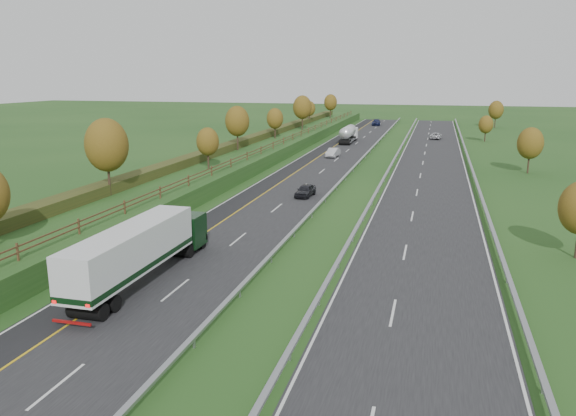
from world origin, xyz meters
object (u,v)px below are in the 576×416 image
object	(u,v)px
car_dark_near	(305,190)
car_silver_mid	(333,152)
car_small_far	(376,122)
car_oncoming	(436,136)
box_lorry	(140,249)
road_tanker	(349,134)

from	to	relation	value
car_dark_near	car_silver_mid	size ratio (longest dim) A/B	0.91
car_small_far	car_oncoming	world-z (taller)	car_small_far
box_lorry	road_tanker	distance (m)	84.20
car_small_far	car_oncoming	bearing A→B (deg)	-66.88
box_lorry	car_silver_mid	world-z (taller)	box_lorry
box_lorry	car_silver_mid	bearing A→B (deg)	88.42
car_dark_near	car_small_far	bearing A→B (deg)	96.07
car_oncoming	car_dark_near	bearing A→B (deg)	82.45
box_lorry	car_oncoming	size ratio (longest dim) A/B	3.26
road_tanker	car_dark_near	xyz separation A→B (m)	(3.49, -54.61, -1.12)
road_tanker	car_small_far	world-z (taller)	road_tanker
car_dark_near	car_small_far	xyz separation A→B (m)	(-2.27, 97.04, 0.11)
box_lorry	car_oncoming	bearing A→B (deg)	79.01
road_tanker	car_silver_mid	distance (m)	22.04
car_silver_mid	car_small_far	xyz separation A→B (m)	(0.48, 64.43, 0.06)
car_silver_mid	car_oncoming	xyz separation A→B (m)	(16.81, 33.19, -0.06)
road_tanker	car_oncoming	world-z (taller)	road_tanker
car_silver_mid	car_oncoming	world-z (taller)	car_silver_mid
car_silver_mid	car_small_far	world-z (taller)	car_small_far
car_silver_mid	car_oncoming	size ratio (longest dim) A/B	0.91
car_dark_near	car_oncoming	distance (m)	67.28
box_lorry	car_small_far	xyz separation A→B (m)	(2.19, 126.62, -1.48)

